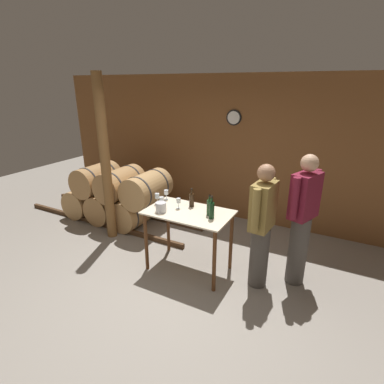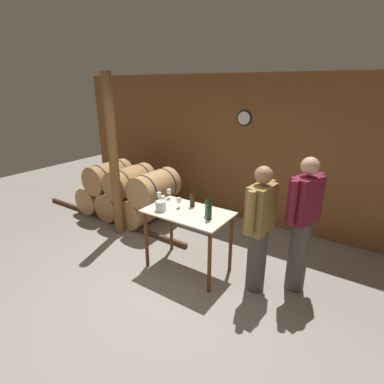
{
  "view_description": "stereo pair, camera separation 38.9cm",
  "coord_description": "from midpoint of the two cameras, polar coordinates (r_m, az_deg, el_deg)",
  "views": [
    {
      "loc": [
        1.72,
        -2.64,
        2.52
      ],
      "look_at": [
        -0.07,
        0.7,
        1.14
      ],
      "focal_mm": 28.0,
      "sensor_mm": 36.0,
      "label": 1
    },
    {
      "loc": [
        2.06,
        -2.44,
        2.52
      ],
      "look_at": [
        -0.07,
        0.7,
        1.14
      ],
      "focal_mm": 28.0,
      "sensor_mm": 36.0,
      "label": 2
    }
  ],
  "objects": [
    {
      "name": "ground_plane",
      "position": [
        4.05,
        -7.01,
        -18.73
      ],
      "size": [
        14.0,
        14.0,
        0.0
      ],
      "primitive_type": "plane",
      "color": "gray"
    },
    {
      "name": "wine_bottle_left",
      "position": [
        3.89,
        0.48,
        -2.96
      ],
      "size": [
        0.07,
        0.07,
        0.28
      ],
      "color": "#193819",
      "rests_on": "tasting_table"
    },
    {
      "name": "wine_glass_near_right",
      "position": [
        4.23,
        -8.45,
        -1.47
      ],
      "size": [
        0.06,
        0.06,
        0.14
      ],
      "color": "silver",
      "rests_on": "tasting_table"
    },
    {
      "name": "wine_glass_far_side",
      "position": [
        4.12,
        -5.31,
        -1.78
      ],
      "size": [
        0.06,
        0.06,
        0.15
      ],
      "color": "silver",
      "rests_on": "tasting_table"
    },
    {
      "name": "person_visitor_with_scarf",
      "position": [
        3.94,
        17.61,
        -4.9
      ],
      "size": [
        0.34,
        0.56,
        1.75
      ],
      "color": "#4C4742",
      "rests_on": "ground_plane"
    },
    {
      "name": "barrel_rack",
      "position": [
        5.94,
        -16.23,
        -0.6
      ],
      "size": [
        3.69,
        0.88,
        1.07
      ],
      "color": "#4C331E",
      "rests_on": "ground_plane"
    },
    {
      "name": "back_wall",
      "position": [
        5.63,
        7.92,
        7.76
      ],
      "size": [
        8.4,
        0.08,
        2.7
      ],
      "color": "brown",
      "rests_on": "ground_plane"
    },
    {
      "name": "wine_bottle_far_left",
      "position": [
        4.17,
        -2.74,
        -1.51
      ],
      "size": [
        0.07,
        0.07,
        0.27
      ],
      "color": "black",
      "rests_on": "tasting_table"
    },
    {
      "name": "person_host",
      "position": [
        3.79,
        10.29,
        -6.23
      ],
      "size": [
        0.25,
        0.59,
        1.65
      ],
      "color": "#4C4742",
      "rests_on": "ground_plane"
    },
    {
      "name": "wine_glass_near_left",
      "position": [
        4.31,
        -9.24,
        -0.85
      ],
      "size": [
        0.06,
        0.06,
        0.16
      ],
      "color": "silver",
      "rests_on": "tasting_table"
    },
    {
      "name": "wine_glass_near_center",
      "position": [
        4.46,
        -7.44,
        -0.16
      ],
      "size": [
        0.06,
        0.06,
        0.15
      ],
      "color": "silver",
      "rests_on": "tasting_table"
    },
    {
      "name": "ice_bucket",
      "position": [
        4.05,
        -8.68,
        -2.93
      ],
      "size": [
        0.14,
        0.14,
        0.13
      ],
      "color": "silver",
      "rests_on": "tasting_table"
    },
    {
      "name": "tasting_table",
      "position": [
        4.11,
        -3.38,
        -5.93
      ],
      "size": [
        1.16,
        0.7,
        0.89
      ],
      "color": "beige",
      "rests_on": "ground_plane"
    },
    {
      "name": "wooden_post",
      "position": [
        5.09,
        -18.36,
        5.64
      ],
      "size": [
        0.16,
        0.16,
        2.7
      ],
      "color": "brown",
      "rests_on": "ground_plane"
    },
    {
      "name": "wine_bottle_center",
      "position": [
        3.79,
        0.83,
        -3.5
      ],
      "size": [
        0.07,
        0.07,
        0.31
      ],
      "color": "black",
      "rests_on": "tasting_table"
    }
  ]
}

